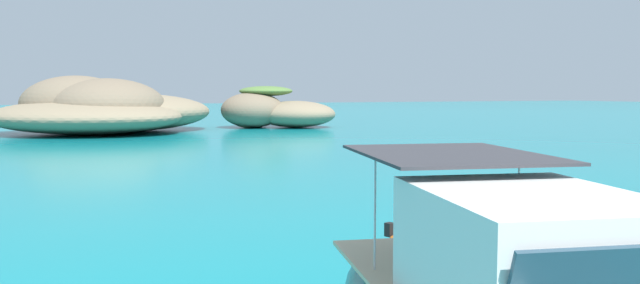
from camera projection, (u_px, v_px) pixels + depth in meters
islet_large at (101, 110)px, 61.39m from camera, size 26.76×23.57×5.51m
islet_small at (271, 111)px, 70.12m from camera, size 14.03×11.69×4.58m
dinghy_tender at (431, 246)px, 15.59m from camera, size 1.83×2.87×0.58m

